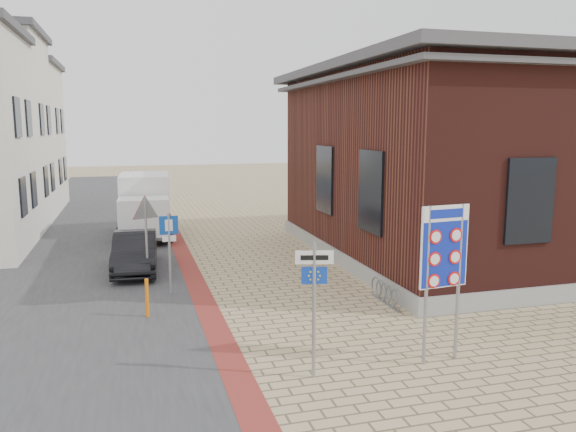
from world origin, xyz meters
TOP-DOWN VIEW (x-y plane):
  - ground at (0.00, 0.00)m, footprint 120.00×120.00m
  - road_strip at (-5.50, 15.00)m, footprint 7.00×60.00m
  - curb_strip at (-2.00, 10.00)m, footprint 0.60×40.00m
  - brick_building at (8.99, 7.00)m, footprint 13.00×13.00m
  - bike_rack at (2.65, 2.20)m, footprint 0.08×1.80m
  - sedan at (-3.71, 7.60)m, footprint 1.56×3.93m
  - box_truck at (-3.19, 13.60)m, footprint 2.34×5.12m
  - border_sign at (2.06, -1.50)m, footprint 1.08×0.17m
  - essen_sign at (-0.61, -1.50)m, footprint 0.69×0.21m
  - parking_sign at (-2.81, 4.50)m, footprint 0.51×0.07m
  - yield_sign at (-3.38, 6.00)m, footprint 0.88×0.40m
  - bollard at (-3.50, 2.80)m, footprint 0.11×0.11m

SIDE VIEW (x-z plane):
  - ground at x=0.00m, z-range 0.00..0.00m
  - road_strip at x=-5.50m, z-range 0.00..0.02m
  - curb_strip at x=-2.00m, z-range 0.00..0.03m
  - bike_rack at x=2.65m, z-range -0.04..0.56m
  - bollard at x=-3.50m, z-range 0.00..0.99m
  - sedan at x=-3.71m, z-range 0.00..1.27m
  - box_truck at x=-3.19m, z-range 0.04..2.68m
  - parking_sign at x=-2.81m, z-range 0.41..2.74m
  - essen_sign at x=-0.61m, z-range 0.43..3.03m
  - yield_sign at x=-3.38m, z-range 0.70..3.31m
  - border_sign at x=2.06m, z-range 0.71..3.89m
  - brick_building at x=8.99m, z-range 0.09..6.89m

